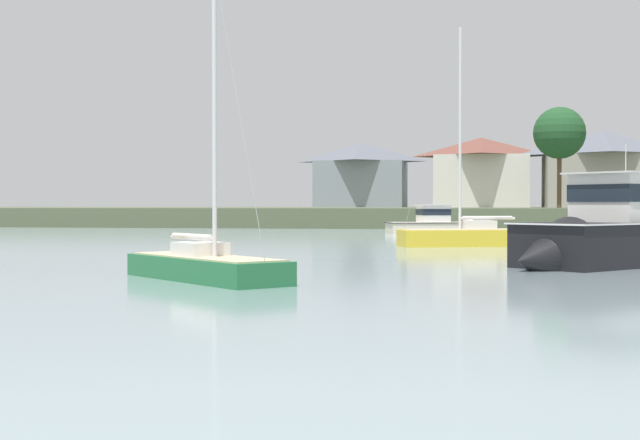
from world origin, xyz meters
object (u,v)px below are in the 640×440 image
sailboat_green (205,273)px  cruiser_black (614,245)px  sailboat_yellow (471,241)px  cruiser_cream (444,228)px

sailboat_green → cruiser_black: size_ratio=0.91×
sailboat_green → sailboat_yellow: size_ratio=0.79×
cruiser_black → cruiser_cream: size_ratio=1.28×
sailboat_green → sailboat_yellow: sailboat_yellow is taller
sailboat_green → cruiser_black: (11.94, 8.22, 0.51)m
sailboat_yellow → cruiser_cream: sailboat_yellow is taller
sailboat_green → sailboat_yellow: bearing=72.1°
cruiser_black → sailboat_green: bearing=-145.5°
sailboat_green → cruiser_cream: size_ratio=1.17×
sailboat_green → sailboat_yellow: 22.94m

